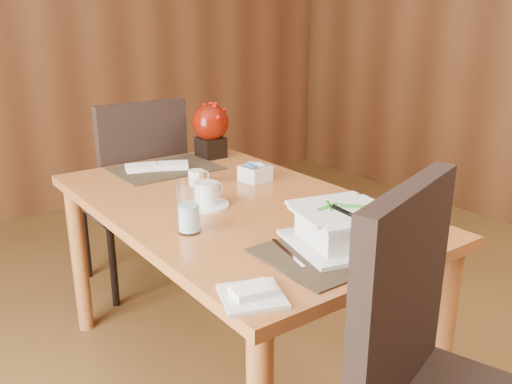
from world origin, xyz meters
TOP-DOWN VIEW (x-y plane):
  - back_wall at (0.00, 3.00)m, footprint 5.00×0.02m
  - dining_table at (0.00, 0.60)m, footprint 0.90×1.50m
  - placemat_near at (0.00, 0.05)m, footprint 0.45×0.33m
  - placemat_far at (0.00, 1.15)m, footprint 0.45×0.33m
  - soup_setting at (0.04, 0.07)m, footprint 0.36×0.36m
  - coffee_cup at (-0.11, 0.61)m, footprint 0.16×0.16m
  - water_glass at (-0.28, 0.44)m, footprint 0.08×0.08m
  - creamer_jug at (-0.00, 0.87)m, footprint 0.10×0.10m
  - sugar_caddy at (0.22, 0.77)m, footprint 0.12×0.12m
  - berry_decor at (0.28, 1.21)m, footprint 0.18×0.18m
  - napkins_far at (-0.03, 1.15)m, footprint 0.29×0.20m
  - bread_plate at (-0.37, -0.03)m, footprint 0.20×0.20m
  - far_chair at (0.00, 1.51)m, footprint 0.48×0.48m

SIDE VIEW (x-z plane):
  - far_chair at x=0.00m, z-range 0.06..1.09m
  - dining_table at x=0.00m, z-range 0.28..1.03m
  - placemat_near at x=0.00m, z-range 0.75..0.76m
  - placemat_far at x=0.00m, z-range 0.75..0.76m
  - bread_plate at x=-0.37m, z-range 0.75..0.76m
  - napkins_far at x=-0.03m, z-range 0.76..0.78m
  - creamer_jug at x=0.00m, z-range 0.75..0.81m
  - sugar_caddy at x=0.22m, z-range 0.75..0.81m
  - coffee_cup at x=-0.11m, z-range 0.74..0.84m
  - soup_setting at x=0.04m, z-range 0.75..0.87m
  - water_glass at x=-0.28m, z-range 0.75..0.92m
  - berry_decor at x=0.28m, z-range 0.77..1.03m
  - back_wall at x=0.00m, z-range 0.00..2.80m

